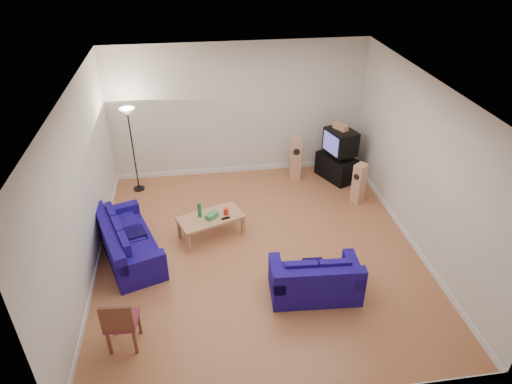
{
  "coord_description": "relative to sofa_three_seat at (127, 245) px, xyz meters",
  "views": [
    {
      "loc": [
        -1.04,
        -6.78,
        5.55
      ],
      "look_at": [
        0.0,
        0.4,
        1.1
      ],
      "focal_mm": 32.0,
      "sensor_mm": 36.0,
      "label": 1
    }
  ],
  "objects": [
    {
      "name": "room",
      "position": [
        2.46,
        -0.21,
        1.26
      ],
      "size": [
        6.01,
        6.51,
        3.21
      ],
      "color": "brown",
      "rests_on": "ground"
    },
    {
      "name": "sofa_three_seat",
      "position": [
        0.0,
        0.0,
        0.0
      ],
      "size": [
        1.45,
        2.14,
        0.76
      ],
      "rotation": [
        0.0,
        0.0,
        -1.24
      ],
      "color": "#0D005E",
      "rests_on": "ground"
    },
    {
      "name": "sofa_loveseat",
      "position": [
        3.23,
        -1.48,
        -0.0
      ],
      "size": [
        1.54,
        0.92,
        0.74
      ],
      "rotation": [
        0.0,
        0.0,
        -0.06
      ],
      "color": "#0D005E",
      "rests_on": "ground"
    },
    {
      "name": "coffee_table",
      "position": [
        1.59,
        0.44,
        0.12
      ],
      "size": [
        1.39,
        1.02,
        0.46
      ],
      "rotation": [
        0.0,
        0.0,
        0.35
      ],
      "color": "tan",
      "rests_on": "ground"
    },
    {
      "name": "bottle",
      "position": [
        1.39,
        0.48,
        0.33
      ],
      "size": [
        0.09,
        0.09,
        0.32
      ],
      "primitive_type": "cylinder",
      "rotation": [
        0.0,
        0.0,
        0.25
      ],
      "color": "#197233",
      "rests_on": "coffee_table"
    },
    {
      "name": "tissue_box",
      "position": [
        1.62,
        0.4,
        0.22
      ],
      "size": [
        0.27,
        0.26,
        0.1
      ],
      "primitive_type": "cube",
      "rotation": [
        0.0,
        0.0,
        0.76
      ],
      "color": "green",
      "rests_on": "coffee_table"
    },
    {
      "name": "red_canister",
      "position": [
        1.9,
        0.48,
        0.24
      ],
      "size": [
        0.13,
        0.13,
        0.14
      ],
      "primitive_type": "cylinder",
      "rotation": [
        0.0,
        0.0,
        0.38
      ],
      "color": "red",
      "rests_on": "coffee_table"
    },
    {
      "name": "remote",
      "position": [
        1.88,
        0.33,
        0.18
      ],
      "size": [
        0.18,
        0.1,
        0.02
      ],
      "primitive_type": "cube",
      "rotation": [
        0.0,
        0.0,
        0.3
      ],
      "color": "black",
      "rests_on": "coffee_table"
    },
    {
      "name": "tv_stand",
      "position": [
        4.74,
        2.36,
        0.01
      ],
      "size": [
        0.9,
        1.11,
        0.59
      ],
      "primitive_type": "cube",
      "rotation": [
        0.0,
        0.0,
        -1.13
      ],
      "color": "black",
      "rests_on": "ground"
    },
    {
      "name": "av_receiver",
      "position": [
        4.77,
        2.37,
        0.36
      ],
      "size": [
        0.5,
        0.54,
        0.1
      ],
      "primitive_type": "cube",
      "rotation": [
        0.0,
        0.0,
        -1.15
      ],
      "color": "black",
      "rests_on": "tv_stand"
    },
    {
      "name": "television",
      "position": [
        4.78,
        2.35,
        0.7
      ],
      "size": [
        0.73,
        0.86,
        0.57
      ],
      "rotation": [
        0.0,
        0.0,
        -1.27
      ],
      "color": "black",
      "rests_on": "av_receiver"
    },
    {
      "name": "centre_speaker",
      "position": [
        4.76,
        2.41,
        1.05
      ],
      "size": [
        0.31,
        0.4,
        0.13
      ],
      "primitive_type": "cube",
      "rotation": [
        0.0,
        0.0,
        -1.08
      ],
      "color": "tan",
      "rests_on": "television"
    },
    {
      "name": "speaker_left",
      "position": [
        3.75,
        2.49,
        0.26
      ],
      "size": [
        0.28,
        0.35,
        1.07
      ],
      "rotation": [
        0.0,
        0.0,
        -0.11
      ],
      "color": "tan",
      "rests_on": "ground"
    },
    {
      "name": "speaker_right",
      "position": [
        4.91,
        1.26,
        0.18
      ],
      "size": [
        0.35,
        0.34,
        0.93
      ],
      "rotation": [
        0.0,
        0.0,
        -0.92
      ],
      "color": "tan",
      "rests_on": "ground"
    },
    {
      "name": "floor_lamp",
      "position": [
        0.01,
        2.49,
        1.37
      ],
      "size": [
        0.34,
        0.34,
        2.01
      ],
      "color": "black",
      "rests_on": "ground"
    },
    {
      "name": "dining_chair",
      "position": [
        0.15,
        -2.15,
        0.25
      ],
      "size": [
        0.49,
        0.49,
        0.95
      ],
      "rotation": [
        0.0,
        0.0,
        -0.08
      ],
      "color": "brown",
      "rests_on": "ground"
    }
  ]
}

